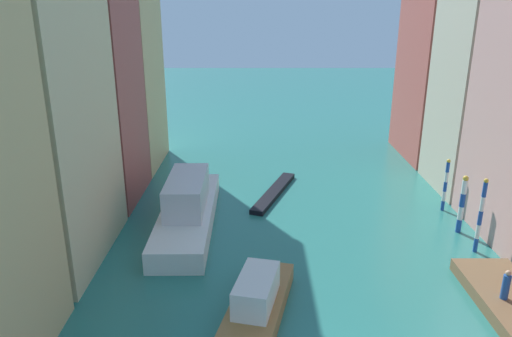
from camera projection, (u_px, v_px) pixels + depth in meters
The scene contains 13 objects.
ground_plane at pixel (288, 179), 40.90m from camera, with size 154.00×154.00×0.00m, color #28756B.
building_left_1 at pixel (34, 121), 25.95m from camera, with size 6.46×9.98×16.22m.
building_left_2 at pixel (86, 65), 33.97m from camera, with size 6.46×7.81×20.04m.
building_left_3 at pixel (118, 57), 41.83m from camera, with size 6.46×8.61×19.47m.
building_right_2 at pixel (490, 64), 35.94m from camera, with size 6.46×7.47×19.64m.
building_right_3 at pixel (445, 62), 44.62m from camera, with size 6.46×9.68×17.99m.
person_on_dock at pixel (506, 286), 22.87m from camera, with size 0.36×0.36×1.51m.
mooring_pole_0 at pixel (481, 215), 28.09m from camera, with size 0.27×0.27×4.67m.
mooring_pole_1 at pixel (462, 204), 30.72m from camera, with size 0.36×0.36×3.90m.
mooring_pole_2 at pixel (446, 185), 34.07m from camera, with size 0.27×0.27×3.86m.
vaporetto_white at pixel (188, 208), 32.00m from camera, with size 3.45×12.99×3.39m.
gondola_black at pixel (274, 192), 37.55m from camera, with size 3.79×8.36×0.36m.
motorboat_0 at pixel (257, 304), 22.42m from camera, with size 4.01×8.11×2.26m.
Camera 1 is at (-2.74, -13.94, 14.01)m, focal length 33.73 mm.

